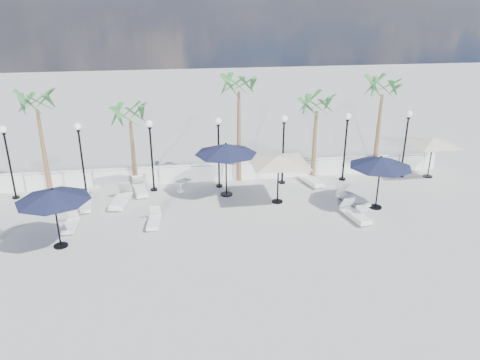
{
  "coord_description": "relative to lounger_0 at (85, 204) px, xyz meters",
  "views": [
    {
      "loc": [
        -2.35,
        -16.93,
        9.76
      ],
      "look_at": [
        0.71,
        3.57,
        1.5
      ],
      "focal_mm": 35.0,
      "sensor_mm": 36.0,
      "label": 1
    }
  ],
  "objects": [
    {
      "name": "palm_1",
      "position": [
        2.28,
        2.58,
        3.55
      ],
      "size": [
        2.6,
        2.6,
        4.7
      ],
      "color": "brown",
      "rests_on": "ground"
    },
    {
      "name": "palm_2",
      "position": [
        7.98,
        2.58,
        4.91
      ],
      "size": [
        2.6,
        2.6,
        6.1
      ],
      "color": "brown",
      "rests_on": "ground"
    },
    {
      "name": "lounger_3",
      "position": [
        1.7,
        0.26,
        0.06
      ],
      "size": [
        1.06,
        2.21,
        0.79
      ],
      "rotation": [
        0.0,
        0.0,
        -0.18
      ],
      "color": "silver",
      "rests_on": "ground"
    },
    {
      "name": "parasol_navy_mid",
      "position": [
        7.03,
        0.61,
        2.31
      ],
      "size": [
        3.18,
        3.18,
        2.85
      ],
      "color": "black",
      "rests_on": "ground"
    },
    {
      "name": "palm_4",
      "position": [
        15.98,
        2.58,
        4.53
      ],
      "size": [
        2.6,
        2.6,
        5.7
      ],
      "color": "brown",
      "rests_on": "ground"
    },
    {
      "name": "lounger_2",
      "position": [
        -0.32,
        -2.06,
        0.0
      ],
      "size": [
        0.55,
        1.64,
        0.61
      ],
      "rotation": [
        0.0,
        0.0,
        -0.01
      ],
      "color": "silver",
      "rests_on": "ground"
    },
    {
      "name": "parasol_navy_left",
      "position": [
        -0.43,
        -3.7,
        2.12
      ],
      "size": [
        2.98,
        2.98,
        2.63
      ],
      "color": "black",
      "rests_on": "ground"
    },
    {
      "name": "lamppost_5",
      "position": [
        13.78,
        1.78,
        2.29
      ],
      "size": [
        0.36,
        0.36,
        3.84
      ],
      "color": "black",
      "rests_on": "ground"
    },
    {
      "name": "parasol_cream_sq_b",
      "position": [
        18.78,
        1.48,
        2.09
      ],
      "size": [
        4.96,
        4.96,
        2.49
      ],
      "color": "black",
      "rests_on": "ground"
    },
    {
      "name": "lounger_6",
      "position": [
        12.64,
        -3.05,
        0.04
      ],
      "size": [
        0.99,
        2.01,
        0.72
      ],
      "rotation": [
        0.0,
        0.0,
        0.2
      ],
      "color": "silver",
      "rests_on": "ground"
    },
    {
      "name": "lamppost_0",
      "position": [
        -3.72,
        1.78,
        2.29
      ],
      "size": [
        0.36,
        0.36,
        3.84
      ],
      "color": "black",
      "rests_on": "ground"
    },
    {
      "name": "lamppost_4",
      "position": [
        10.28,
        1.78,
        2.29
      ],
      "size": [
        0.36,
        0.36,
        3.84
      ],
      "color": "black",
      "rests_on": "ground"
    },
    {
      "name": "side_table_2",
      "position": [
        12.94,
        -3.05,
        0.13
      ],
      "size": [
        0.57,
        0.57,
        0.55
      ],
      "color": "silver",
      "rests_on": "ground"
    },
    {
      "name": "lamppost_1",
      "position": [
        -0.22,
        1.78,
        2.29
      ],
      "size": [
        0.36,
        0.36,
        3.84
      ],
      "color": "black",
      "rests_on": "ground"
    },
    {
      "name": "palm_3",
      "position": [
        12.28,
        2.58,
        3.75
      ],
      "size": [
        2.6,
        2.6,
        4.9
      ],
      "color": "brown",
      "rests_on": "ground"
    },
    {
      "name": "parasol_cream_sq_a",
      "position": [
        9.47,
        -0.67,
        2.26
      ],
      "size": [
        5.43,
        5.43,
        2.66
      ],
      "color": "black",
      "rests_on": "ground"
    },
    {
      "name": "parasol_navy_right",
      "position": [
        14.09,
        -2.04,
        2.17
      ],
      "size": [
        3.01,
        3.01,
        2.7
      ],
      "color": "black",
      "rests_on": "ground"
    },
    {
      "name": "lamppost_3",
      "position": [
        6.78,
        1.78,
        2.29
      ],
      "size": [
        0.36,
        0.36,
        3.84
      ],
      "color": "black",
      "rests_on": "ground"
    },
    {
      "name": "ground",
      "position": [
        6.78,
        -4.72,
        -0.2
      ],
      "size": [
        100.0,
        100.0,
        0.0
      ],
      "primitive_type": "plane",
      "color": "#AEAEA8",
      "rests_on": "ground"
    },
    {
      "name": "lounger_4",
      "position": [
        2.56,
        1.5,
        0.03
      ],
      "size": [
        0.97,
        1.95,
        0.7
      ],
      "rotation": [
        0.0,
        0.0,
        0.21
      ],
      "color": "silver",
      "rests_on": "ground"
    },
    {
      "name": "lamppost_6",
      "position": [
        17.28,
        1.78,
        2.29
      ],
      "size": [
        0.36,
        0.36,
        3.84
      ],
      "color": "black",
      "rests_on": "ground"
    },
    {
      "name": "lounger_5",
      "position": [
        11.84,
        1.5,
        0.04
      ],
      "size": [
        1.12,
        2.03,
        0.73
      ],
      "rotation": [
        0.0,
        0.0,
        0.27
      ],
      "color": "silver",
      "rests_on": "ground"
    },
    {
      "name": "lounger_0",
      "position": [
        0.0,
        0.0,
        0.0
      ],
      "size": [
        0.76,
        1.67,
        0.6
      ],
      "rotation": [
        0.0,
        0.0,
        0.15
      ],
      "color": "silver",
      "rests_on": "ground"
    },
    {
      "name": "lounger_7",
      "position": [
        13.18,
        -1.32,
        0.04
      ],
      "size": [
        1.31,
        1.99,
        0.71
      ],
      "rotation": [
        0.0,
        0.0,
        0.41
      ],
      "color": "silver",
      "rests_on": "ground"
    },
    {
      "name": "lounger_1",
      "position": [
        3.37,
        -2.26,
        0.0
      ],
      "size": [
        0.67,
        1.66,
        0.61
      ],
      "rotation": [
        0.0,
        0.0,
        -0.09
      ],
      "color": "silver",
      "rests_on": "ground"
    },
    {
      "name": "side_table_1",
      "position": [
        4.7,
        1.48,
        0.12
      ],
      "size": [
        0.55,
        0.55,
        0.54
      ],
      "color": "silver",
      "rests_on": "ground"
    },
    {
      "name": "balustrade",
      "position": [
        6.78,
        2.78,
        0.27
      ],
      "size": [
        26.0,
        0.3,
        1.01
      ],
      "color": "silver",
      "rests_on": "ground"
    },
    {
      "name": "lamppost_2",
      "position": [
        3.28,
        1.78,
        2.29
      ],
      "size": [
        0.36,
        0.36,
        3.84
      ],
      "color": "black",
      "rests_on": "ground"
    },
    {
      "name": "palm_0",
      "position": [
        -2.22,
        2.58,
        4.33
      ],
      "size": [
        2.6,
        2.6,
        5.5
      ],
      "color": "brown",
      "rests_on": "ground"
    }
  ]
}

